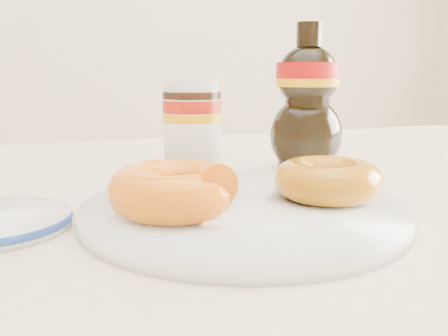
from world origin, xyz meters
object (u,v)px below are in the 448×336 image
object	(u,v)px
dining_table	(221,272)
donut_bitten	(176,189)
donut_whole	(328,180)
plate	(244,210)
syrup_bottle	(307,98)
nutella_jar	(192,118)

from	to	relation	value
dining_table	donut_bitten	xyz separation A→B (m)	(-0.07, -0.09, 0.12)
donut_bitten	donut_whole	distance (m)	0.14
plate	syrup_bottle	distance (m)	0.25
plate	donut_bitten	bearing A→B (deg)	-173.15
dining_table	donut_bitten	world-z (taller)	donut_bitten
donut_bitten	donut_whole	size ratio (longest dim) A/B	1.14
donut_whole	syrup_bottle	xyz separation A→B (m)	(0.08, 0.18, 0.06)
plate	syrup_bottle	world-z (taller)	syrup_bottle
plate	donut_whole	size ratio (longest dim) A/B	2.95
dining_table	nutella_jar	bearing A→B (deg)	82.31
dining_table	plate	xyz separation A→B (m)	(-0.01, -0.08, 0.09)
dining_table	donut_whole	bearing A→B (deg)	-53.58
dining_table	plate	world-z (taller)	plate
donut_bitten	nutella_jar	distance (m)	0.30
donut_bitten	nutella_jar	xyz separation A→B (m)	(0.10, 0.28, 0.03)
donut_bitten	plate	bearing A→B (deg)	4.64
plate	donut_bitten	xyz separation A→B (m)	(-0.06, -0.01, 0.03)
donut_bitten	dining_table	bearing A→B (deg)	49.62
donut_whole	plate	bearing A→B (deg)	173.08
donut_bitten	syrup_bottle	distance (m)	0.29
plate	syrup_bottle	size ratio (longest dim) A/B	1.52
donut_whole	syrup_bottle	distance (m)	0.21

